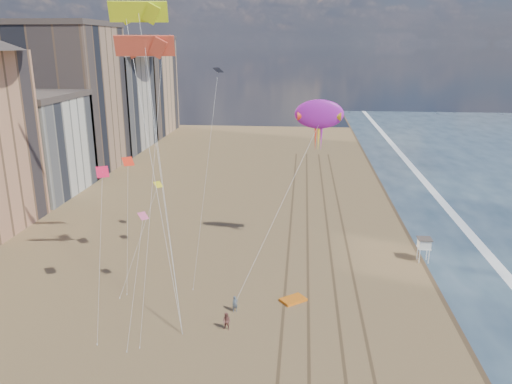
# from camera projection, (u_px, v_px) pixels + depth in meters

# --- Properties ---
(wet_sand) EXTENTS (260.00, 260.00, 0.00)m
(wet_sand) POSITION_uv_depth(u_px,v_px,m) (439.00, 235.00, 67.41)
(wet_sand) COLOR #42301E
(wet_sand) RESTS_ON ground
(foam) EXTENTS (260.00, 260.00, 0.00)m
(foam) POSITION_uv_depth(u_px,v_px,m) (472.00, 236.00, 67.03)
(foam) COLOR white
(foam) RESTS_ON ground
(tracks) EXTENTS (7.68, 120.00, 0.01)m
(tracks) POSITION_uv_depth(u_px,v_px,m) (319.00, 260.00, 59.36)
(tracks) COLOR brown
(tracks) RESTS_ON ground
(buildings) EXTENTS (34.72, 131.35, 29.00)m
(buildings) POSITION_uv_depth(u_px,v_px,m) (59.00, 106.00, 93.83)
(buildings) COLOR #C6B284
(buildings) RESTS_ON ground
(lifeguard_stand) EXTENTS (1.62, 1.62, 2.92)m
(lifeguard_stand) POSITION_uv_depth(u_px,v_px,m) (424.00, 244.00, 58.50)
(lifeguard_stand) COLOR white
(lifeguard_stand) RESTS_ON ground
(grounded_kite) EXTENTS (2.88, 2.71, 0.28)m
(grounded_kite) POSITION_uv_depth(u_px,v_px,m) (293.00, 300.00, 49.97)
(grounded_kite) COLOR orange
(grounded_kite) RESTS_ON ground
(show_kite) EXTENTS (6.58, 7.57, 22.71)m
(show_kite) POSITION_uv_depth(u_px,v_px,m) (319.00, 115.00, 56.87)
(show_kite) COLOR #AE1BB5
(show_kite) RESTS_ON ground
(kite_flyer_a) EXTENTS (0.69, 0.61, 1.59)m
(kite_flyer_a) POSITION_uv_depth(u_px,v_px,m) (235.00, 304.00, 47.85)
(kite_flyer_a) COLOR #525D69
(kite_flyer_a) RESTS_ON ground
(kite_flyer_b) EXTENTS (0.99, 0.87, 1.69)m
(kite_flyer_b) POSITION_uv_depth(u_px,v_px,m) (227.00, 321.00, 44.73)
(kite_flyer_b) COLOR brown
(kite_flyer_b) RESTS_ON ground
(small_kites) EXTENTS (11.56, 14.89, 16.75)m
(small_kites) POSITION_uv_depth(u_px,v_px,m) (149.00, 134.00, 50.73)
(small_kites) COLOR black
(small_kites) RESTS_ON ground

